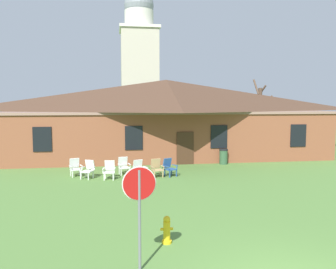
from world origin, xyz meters
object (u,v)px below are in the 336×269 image
(lawn_chair_right_end, at_px, (139,169))
(lawn_chair_far_side, at_px, (157,168))
(lawn_chair_by_porch, at_px, (75,167))
(trash_bin, at_px, (223,157))
(lawn_chair_left_end, at_px, (109,170))
(lawn_chair_under_eave, at_px, (169,167))
(fire_hydrant, at_px, (167,230))
(lawn_chair_middle, at_px, (124,165))
(stop_sign, at_px, (139,197))
(lawn_chair_near_door, at_px, (88,169))

(lawn_chair_right_end, bearing_deg, lawn_chair_far_side, 11.13)
(lawn_chair_by_porch, xyz_separation_m, trash_bin, (9.02, 2.37, -0.00))
(lawn_chair_left_end, xyz_separation_m, lawn_chair_under_eave, (3.19, 0.29, 0.00))
(lawn_chair_right_end, xyz_separation_m, fire_hydrant, (0.24, -8.59, -0.12))
(lawn_chair_middle, bearing_deg, fire_hydrant, -83.89)
(lawn_chair_far_side, relative_size, lawn_chair_under_eave, 1.00)
(lawn_chair_right_end, height_order, lawn_chair_under_eave, same)
(stop_sign, bearing_deg, lawn_chair_left_end, 95.31)
(lawn_chair_near_door, distance_m, lawn_chair_left_end, 1.15)
(stop_sign, height_order, lawn_chair_near_door, stop_sign)
(lawn_chair_middle, bearing_deg, lawn_chair_near_door, -157.16)
(lawn_chair_left_end, relative_size, trash_bin, 0.98)
(lawn_chair_right_end, relative_size, lawn_chair_far_side, 1.00)
(stop_sign, relative_size, lawn_chair_middle, 2.61)
(lawn_chair_middle, relative_size, lawn_chair_under_eave, 1.00)
(stop_sign, height_order, lawn_chair_by_porch, stop_sign)
(lawn_chair_right_end, bearing_deg, lawn_chair_middle, 126.34)
(lawn_chair_by_porch, bearing_deg, lawn_chair_near_door, -42.11)
(lawn_chair_near_door, distance_m, trash_bin, 8.82)
(lawn_chair_right_end, bearing_deg, lawn_chair_by_porch, 163.98)
(lawn_chair_left_end, bearing_deg, lawn_chair_far_side, 4.52)
(stop_sign, xyz_separation_m, lawn_chair_under_eave, (2.25, 10.36, -1.28))
(lawn_chair_near_door, xyz_separation_m, lawn_chair_left_end, (1.10, -0.32, 0.00))
(lawn_chair_far_side, bearing_deg, lawn_chair_near_door, 178.02)
(lawn_chair_under_eave, xyz_separation_m, fire_hydrant, (-1.39, -8.87, -0.12))
(stop_sign, distance_m, trash_bin, 14.86)
(lawn_chair_by_porch, distance_m, lawn_chair_far_side, 4.40)
(lawn_chair_by_porch, xyz_separation_m, lawn_chair_right_end, (3.40, -0.97, 0.00))
(lawn_chair_far_side, bearing_deg, trash_bin, 33.97)
(lawn_chair_far_side, bearing_deg, lawn_chair_by_porch, 169.64)
(stop_sign, height_order, lawn_chair_right_end, stop_sign)
(lawn_chair_left_end, bearing_deg, stop_sign, -84.69)
(lawn_chair_by_porch, distance_m, fire_hydrant, 10.24)
(lawn_chair_left_end, relative_size, fire_hydrant, 1.21)
(lawn_chair_by_porch, relative_size, fire_hydrant, 1.21)
(lawn_chair_right_end, height_order, lawn_chair_far_side, same)
(lawn_chair_by_porch, relative_size, lawn_chair_left_end, 1.00)
(lawn_chair_left_end, xyz_separation_m, fire_hydrant, (1.79, -8.58, -0.12))
(lawn_chair_by_porch, height_order, lawn_chair_middle, same)
(stop_sign, bearing_deg, trash_bin, 65.06)
(lawn_chair_near_door, distance_m, lawn_chair_under_eave, 4.29)
(lawn_chair_by_porch, bearing_deg, trash_bin, 14.72)
(stop_sign, xyz_separation_m, lawn_chair_near_door, (-2.04, 10.39, -1.28))
(lawn_chair_near_door, xyz_separation_m, lawn_chair_middle, (1.86, 0.78, 0.00))
(lawn_chair_left_end, bearing_deg, lawn_chair_by_porch, 151.76)
(lawn_chair_by_porch, bearing_deg, lawn_chair_middle, 2.53)
(stop_sign, distance_m, lawn_chair_left_end, 10.19)
(lawn_chair_near_door, bearing_deg, lawn_chair_by_porch, 137.89)
(lawn_chair_near_door, bearing_deg, lawn_chair_left_end, -16.26)
(lawn_chair_under_eave, bearing_deg, trash_bin, 37.50)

